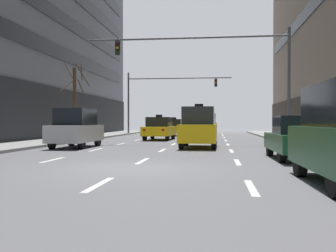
{
  "coord_description": "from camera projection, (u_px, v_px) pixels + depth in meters",
  "views": [
    {
      "loc": [
        2.48,
        -11.1,
        1.35
      ],
      "look_at": [
        -0.72,
        15.17,
        1.06
      ],
      "focal_mm": 41.56,
      "sensor_mm": 36.0,
      "label": 1
    }
  ],
  "objects": [
    {
      "name": "lane_stripe_l1_s5",
      "position": [
        96.0,
        150.0,
        18.67
      ],
      "size": [
        0.16,
        2.0,
        0.01
      ],
      "primitive_type": "cube",
      "color": "silver",
      "rests_on": "ground"
    },
    {
      "name": "lane_stripe_l3_s3",
      "position": [
        251.0,
        187.0,
        7.96
      ],
      "size": [
        0.16,
        2.0,
        0.01
      ],
      "primitive_type": "cube",
      "color": "silver",
      "rests_on": "ground"
    },
    {
      "name": "lane_stripe_l3_s6",
      "position": [
        228.0,
        145.0,
        22.85
      ],
      "size": [
        0.16,
        2.0,
        0.01
      ],
      "primitive_type": "cube",
      "color": "silver",
      "rests_on": "ground"
    },
    {
      "name": "lane_stripe_l2_s4",
      "position": [
        142.0,
        161.0,
        13.31
      ],
      "size": [
        0.16,
        2.0,
        0.01
      ],
      "primitive_type": "cube",
      "color": "silver",
      "rests_on": "ground"
    },
    {
      "name": "lane_stripe_l2_s8",
      "position": [
        186.0,
        137.0,
        33.17
      ],
      "size": [
        0.16,
        2.0,
        0.01
      ],
      "primitive_type": "cube",
      "color": "silver",
      "rests_on": "ground"
    },
    {
      "name": "car_parked_2",
      "position": [
        297.0,
        138.0,
        13.87
      ],
      "size": [
        1.79,
        4.18,
        1.56
      ],
      "color": "black",
      "rests_on": "ground"
    },
    {
      "name": "lane_stripe_l2_s5",
      "position": [
        162.0,
        150.0,
        18.28
      ],
      "size": [
        0.16,
        2.0,
        0.01
      ],
      "primitive_type": "cube",
      "color": "silver",
      "rests_on": "ground"
    },
    {
      "name": "traffic_signal_1",
      "position": [
        160.0,
        91.0,
        41.43
      ],
      "size": [
        11.1,
        0.35,
        6.5
      ],
      "color": "#4C4C51",
      "rests_on": "sidewalk_left"
    },
    {
      "name": "taxi_driving_5",
      "position": [
        199.0,
        128.0,
        20.22
      ],
      "size": [
        1.89,
        4.37,
        2.28
      ],
      "color": "black",
      "rests_on": "ground"
    },
    {
      "name": "lane_stripe_l3_s9",
      "position": [
        223.0,
        136.0,
        37.74
      ],
      "size": [
        0.16,
        2.0,
        0.01
      ],
      "primitive_type": "cube",
      "color": "silver",
      "rests_on": "ground"
    },
    {
      "name": "taxi_driving_0",
      "position": [
        174.0,
        127.0,
        37.69
      ],
      "size": [
        1.93,
        4.32,
        1.77
      ],
      "color": "black",
      "rests_on": "ground"
    },
    {
      "name": "lane_stripe_l1_s8",
      "position": [
        149.0,
        137.0,
        33.55
      ],
      "size": [
        0.16,
        2.0,
        0.01
      ],
      "primitive_type": "cube",
      "color": "silver",
      "rests_on": "ground"
    },
    {
      "name": "car_driving_2",
      "position": [
        205.0,
        128.0,
        30.48
      ],
      "size": [
        1.94,
        4.54,
        1.7
      ],
      "color": "black",
      "rests_on": "ground"
    },
    {
      "name": "ground_plane",
      "position": [
        130.0,
        168.0,
        11.33
      ],
      "size": [
        120.0,
        120.0,
        0.0
      ],
      "primitive_type": "plane",
      "color": "slate"
    },
    {
      "name": "lane_stripe_l3_s7",
      "position": [
        226.0,
        140.0,
        27.81
      ],
      "size": [
        0.16,
        2.0,
        0.01
      ],
      "primitive_type": "cube",
      "color": "silver",
      "rests_on": "ground"
    },
    {
      "name": "car_driving_4",
      "position": [
        76.0,
        128.0,
        20.29
      ],
      "size": [
        1.77,
        4.19,
        2.02
      ],
      "color": "black",
      "rests_on": "ground"
    },
    {
      "name": "lane_stripe_l2_s7",
      "position": [
        181.0,
        140.0,
        28.2
      ],
      "size": [
        0.16,
        2.0,
        0.01
      ],
      "primitive_type": "cube",
      "color": "silver",
      "rests_on": "ground"
    },
    {
      "name": "lane_stripe_l1_s10",
      "position": [
        164.0,
        134.0,
        43.48
      ],
      "size": [
        0.16,
        2.0,
        0.01
      ],
      "primitive_type": "cube",
      "color": "silver",
      "rests_on": "ground"
    },
    {
      "name": "taxi_driving_1",
      "position": [
        159.0,
        129.0,
        28.78
      ],
      "size": [
        2.06,
        4.56,
        1.87
      ],
      "color": "black",
      "rests_on": "ground"
    },
    {
      "name": "lane_stripe_l1_s6",
      "position": [
        121.0,
        144.0,
        23.63
      ],
      "size": [
        0.16,
        2.0,
        0.01
      ],
      "primitive_type": "cube",
      "color": "silver",
      "rests_on": "ground"
    },
    {
      "name": "lane_stripe_l1_s7",
      "position": [
        137.0,
        140.0,
        28.59
      ],
      "size": [
        0.16,
        2.0,
        0.01
      ],
      "primitive_type": "cube",
      "color": "silver",
      "rests_on": "ground"
    },
    {
      "name": "lane_stripe_l1_s4",
      "position": [
        53.0,
        160.0,
        13.7
      ],
      "size": [
        0.16,
        2.0,
        0.01
      ],
      "primitive_type": "cube",
      "color": "silver",
      "rests_on": "ground"
    },
    {
      "name": "lane_stripe_l2_s9",
      "position": [
        190.0,
        135.0,
        38.13
      ],
      "size": [
        0.16,
        2.0,
        0.01
      ],
      "primitive_type": "cube",
      "color": "silver",
      "rests_on": "ground"
    },
    {
      "name": "lane_stripe_l2_s3",
      "position": [
        99.0,
        184.0,
        8.35
      ],
      "size": [
        0.16,
        2.0,
        0.01
      ],
      "primitive_type": "cube",
      "color": "silver",
      "rests_on": "ground"
    },
    {
      "name": "lane_stripe_l3_s10",
      "position": [
        222.0,
        134.0,
        42.7
      ],
      "size": [
        0.16,
        2.0,
        0.01
      ],
      "primitive_type": "cube",
      "color": "silver",
      "rests_on": "ground"
    },
    {
      "name": "traffic_signal_0",
      "position": [
        223.0,
        61.0,
        23.55
      ],
      "size": [
        12.38,
        0.35,
        6.83
      ],
      "color": "#4C4C51",
      "rests_on": "sidewalk_right"
    },
    {
      "name": "lane_stripe_l3_s5",
      "position": [
        231.0,
        151.0,
        17.89
      ],
      "size": [
        0.16,
        2.0,
        0.01
      ],
      "primitive_type": "cube",
      "color": "silver",
      "rests_on": "ground"
    },
    {
      "name": "lane_stripe_l3_s8",
      "position": [
        224.0,
        138.0,
        32.78
      ],
      "size": [
        0.16,
        2.0,
        0.01
      ],
      "primitive_type": "cube",
      "color": "silver",
      "rests_on": "ground"
    },
    {
      "name": "lane_stripe_l3_s4",
      "position": [
        237.0,
        162.0,
        12.92
      ],
      "size": [
        0.16,
        2.0,
        0.01
      ],
      "primitive_type": "cube",
      "color": "silver",
      "rests_on": "ground"
    },
    {
      "name": "lane_stripe_l2_s10",
      "position": [
        193.0,
        134.0,
        43.09
      ],
      "size": [
        0.16,
        2.0,
        0.01
      ],
      "primitive_type": "cube",
      "color": "silver",
      "rests_on": "ground"
    },
    {
      "name": "lane_stripe_l2_s6",
      "position": [
        174.0,
        144.0,
        23.24
      ],
      "size": [
        0.16,
        2.0,
        0.01
      ],
      "primitive_type": "cube",
      "color": "silver",
      "rests_on": "ground"
    },
    {
      "name": "taxi_driving_3",
      "position": [
        207.0,
        124.0,
        38.6
      ],
      "size": [
        1.92,
        4.47,
        2.33
      ],
      "color": "black",
      "rests_on": "ground"
    },
    {
      "name": "street_tree_0",
      "position": [
        75.0,
        100.0,
        28.52
      ],
      "size": [
        1.95,
        1.93,
        5.57
      ],
      "color": "#4C3823",
      "rests_on": "sidewalk_left"
    },
    {
      "name": "lane_stripe_l1_s9",
      "position": [
        157.0,
        135.0,
        38.52
      ],
      "size": [
        0.16,
        2.0,
        0.01
      ],
      "primitive_type": "cube",
      "color": "silver",
      "rests_on": "ground"
    }
  ]
}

